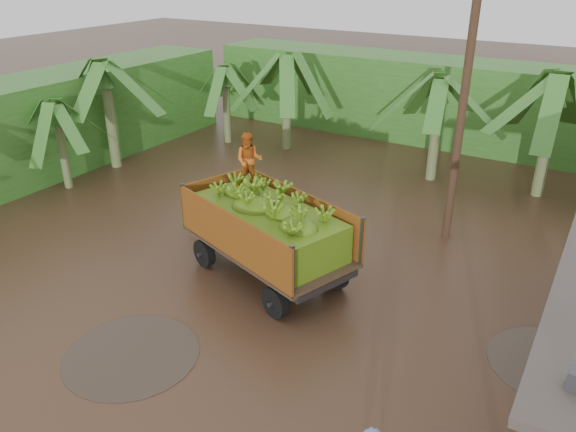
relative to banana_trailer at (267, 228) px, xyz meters
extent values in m
plane|color=black|center=(2.21, -1.90, -1.41)|extent=(100.00, 100.00, 0.00)
cube|color=#2D661E|center=(0.21, 14.10, 0.39)|extent=(22.00, 3.00, 3.60)
cube|color=#2D661E|center=(-11.79, 2.10, 0.39)|extent=(3.00, 18.00, 3.60)
cube|color=#47474C|center=(-3.05, 1.05, -0.84)|extent=(1.79, 0.72, 0.12)
imported|color=#BE5616|center=(-0.93, 0.63, 1.48)|extent=(0.88, 0.81, 1.45)
cylinder|color=#47301E|center=(3.37, 4.74, 2.33)|extent=(0.24, 0.24, 7.48)
camera|label=1|loc=(7.09, -10.72, 6.37)|focal=35.00mm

